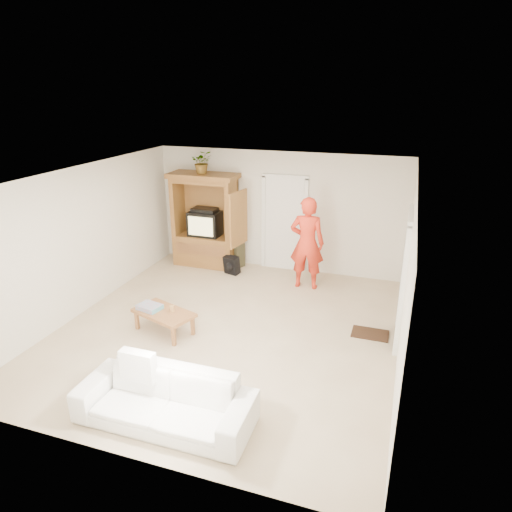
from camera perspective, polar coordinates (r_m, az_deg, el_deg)
The scene contains 19 objects.
floor at distance 7.85m, azimuth -3.50°, elevation -9.12°, with size 6.00×6.00×0.00m, color tan.
ceiling at distance 6.94m, azimuth -3.96°, elevation 9.89°, with size 6.00×6.00×0.00m, color white.
wall_back at distance 10.00m, azimuth 2.79°, elevation 5.57°, with size 5.50×5.50×0.00m, color silver.
wall_front at distance 4.94m, azimuth -17.21°, elevation -11.96°, with size 5.50×5.50×0.00m, color silver.
wall_left at distance 8.67m, azimuth -20.82°, elevation 1.86°, with size 6.00×6.00×0.00m, color silver.
wall_right at distance 6.81m, azimuth 18.30°, elevation -2.80°, with size 6.00×6.00×0.00m, color silver.
armoire at distance 10.33m, azimuth -6.23°, elevation 3.71°, with size 1.82×1.14×2.10m.
door_back at distance 10.01m, azimuth 3.54°, elevation 3.91°, with size 0.85×0.05×2.04m, color white.
doorway_right at distance 7.47m, azimuth 17.98°, elevation -3.02°, with size 0.05×0.90×2.04m, color black.
framed_picture at distance 8.51m, azimuth 18.69°, elevation 3.92°, with size 0.03×0.60×0.48m, color black.
doormat at distance 7.91m, azimuth 14.08°, elevation -9.39°, with size 0.60×0.40×0.02m, color #382316.
plant at distance 9.99m, azimuth -6.75°, elevation 11.58°, with size 0.44×0.38×0.49m, color #4C7238.
man at distance 9.11m, azimuth 6.39°, elevation 1.61°, with size 0.69×0.45×1.88m, color red.
sofa at distance 5.87m, azimuth -11.32°, elevation -17.26°, with size 2.16×0.84×0.63m, color white.
coffee_table at distance 7.76m, azimuth -11.45°, elevation -7.12°, with size 1.14×0.85×0.38m.
towel at distance 7.84m, azimuth -13.16°, elevation -6.22°, with size 0.38×0.28×0.08m, color #D54764.
candle at distance 7.68m, azimuth -10.43°, elevation -6.49°, with size 0.08×0.08×0.10m, color tan.
backpack_black at distance 9.96m, azimuth -3.06°, elevation -1.18°, with size 0.32×0.19×0.39m, color black, non-canonical shape.
backpack_olive at distance 10.36m, azimuth -2.67°, elevation 0.65°, with size 0.38×0.28×0.72m, color #47442B, non-canonical shape.
Camera 1 is at (2.62, -6.30, 3.87)m, focal length 32.00 mm.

